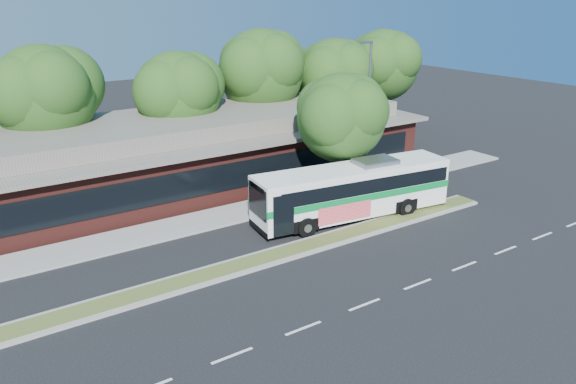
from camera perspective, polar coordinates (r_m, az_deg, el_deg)
name	(u,v)px	position (r m, az deg, el deg)	size (l,w,h in m)	color
ground	(294,258)	(26.52, 0.61, -6.74)	(120.00, 120.00, 0.00)	black
median_strip	(287,252)	(26.94, -0.11, -6.12)	(26.00, 1.10, 0.15)	#565E27
sidewalk	(229,215)	(31.52, -5.98, -2.30)	(44.00, 2.60, 0.12)	gray
plaza_building	(179,152)	(36.54, -10.98, 3.97)	(33.20, 11.20, 4.45)	#521E1A
lamp_post	(368,111)	(35.09, 8.09, 8.16)	(0.93, 0.18, 9.07)	slate
tree_bg_b	(51,92)	(36.82, -22.94, 9.32)	(6.69, 6.00, 9.00)	black
tree_bg_c	(183,91)	(38.26, -10.66, 10.02)	(6.24, 5.60, 8.26)	black
tree_bg_d	(265,69)	(42.24, -2.34, 12.36)	(6.91, 6.20, 9.37)	black
tree_bg_e	(337,74)	(44.93, 5.01, 11.87)	(6.47, 5.80, 8.50)	black
tree_bg_f	(385,63)	(49.57, 9.86, 12.76)	(6.69, 6.00, 8.92)	black
transit_bus	(354,187)	(30.73, 6.68, 0.50)	(11.54, 3.87, 3.18)	white
sidewalk_tree	(345,115)	(33.18, 5.79, 7.82)	(5.76, 5.17, 7.50)	black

